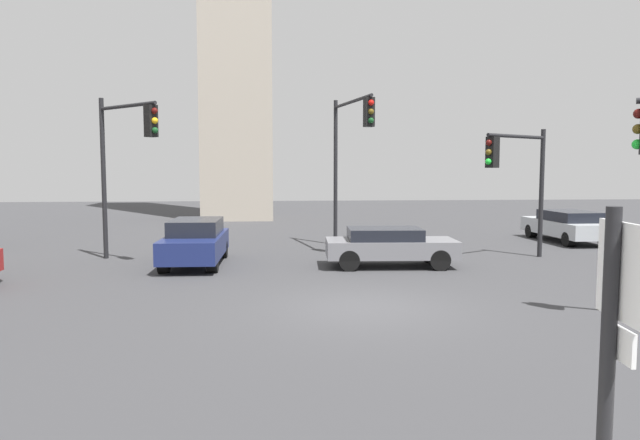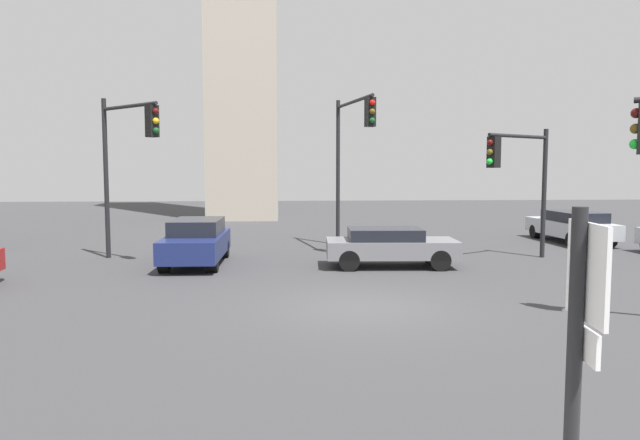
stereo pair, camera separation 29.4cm
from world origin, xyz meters
name	(u,v)px [view 2 (the right image)]	position (x,y,z in m)	size (l,w,h in m)	color
ground_plane	(361,307)	(0.00, 0.00, 0.00)	(88.46, 88.46, 0.00)	#38383A
direction_sign	(577,369)	(0.14, -9.23, 1.81)	(0.16, 0.61, 2.72)	black
traffic_light_1	(127,147)	(-6.89, 6.94, 3.85)	(2.36, 2.23, 5.53)	black
traffic_light_2	(519,167)	(6.14, 6.21, 3.17)	(2.74, 1.77, 4.50)	black
traffic_light_3	(352,140)	(0.87, 9.14, 4.21)	(1.01, 4.12, 5.89)	black
car_0	(390,246)	(1.65, 5.35, 0.68)	(4.19, 1.99, 1.24)	slate
car_2	(572,226)	(10.52, 11.00, 0.72)	(2.04, 4.73, 1.34)	#ADB2B7
car_3	(197,241)	(-4.57, 6.27, 0.77)	(1.84, 4.38, 1.47)	navy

